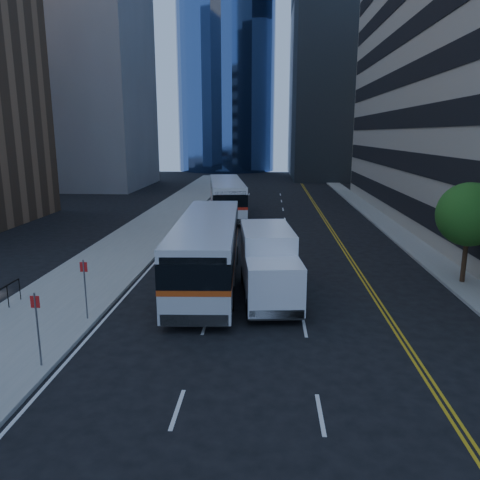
{
  "coord_description": "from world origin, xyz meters",
  "views": [
    {
      "loc": [
        -1.02,
        -15.64,
        7.57
      ],
      "look_at": [
        -2.3,
        5.29,
        2.8
      ],
      "focal_mm": 35.0,
      "sensor_mm": 36.0,
      "label": 1
    }
  ],
  "objects": [
    {
      "name": "ground",
      "position": [
        0.0,
        0.0,
        0.0
      ],
      "size": [
        160.0,
        160.0,
        0.0
      ],
      "primitive_type": "plane",
      "color": "black",
      "rests_on": "ground"
    },
    {
      "name": "sidewalk_west",
      "position": [
        -10.5,
        25.0,
        0.07
      ],
      "size": [
        5.0,
        90.0,
        0.15
      ],
      "primitive_type": "cube",
      "color": "gray",
      "rests_on": "ground"
    },
    {
      "name": "sidewalk_east",
      "position": [
        9.0,
        25.0,
        0.07
      ],
      "size": [
        2.0,
        90.0,
        0.15
      ],
      "primitive_type": "cube",
      "color": "gray",
      "rests_on": "ground"
    },
    {
      "name": "midrise_west",
      "position": [
        -28.0,
        52.0,
        17.5
      ],
      "size": [
        18.0,
        18.0,
        35.0
      ],
      "primitive_type": "cube",
      "color": "gray",
      "rests_on": "ground"
    },
    {
      "name": "street_tree",
      "position": [
        9.0,
        8.0,
        3.64
      ],
      "size": [
        3.2,
        3.2,
        5.1
      ],
      "color": "#332114",
      "rests_on": "sidewalk_east"
    },
    {
      "name": "bus_front",
      "position": [
        -4.09,
        7.46,
        1.84
      ],
      "size": [
        3.45,
        13.21,
        3.38
      ],
      "rotation": [
        0.0,
        0.0,
        0.05
      ],
      "color": "silver",
      "rests_on": "ground"
    },
    {
      "name": "bus_rear",
      "position": [
        -4.94,
        27.91,
        1.82
      ],
      "size": [
        4.57,
        13.22,
        3.34
      ],
      "rotation": [
        0.0,
        0.0,
        0.14
      ],
      "color": "white",
      "rests_on": "ground"
    },
    {
      "name": "box_truck",
      "position": [
        -0.97,
        5.31,
        1.7
      ],
      "size": [
        2.98,
        6.92,
        3.21
      ],
      "rotation": [
        0.0,
        0.0,
        0.1
      ],
      "color": "white",
      "rests_on": "ground"
    }
  ]
}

